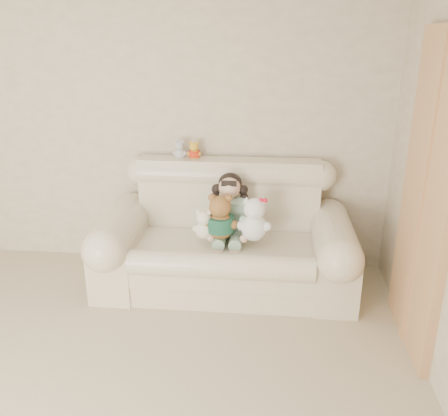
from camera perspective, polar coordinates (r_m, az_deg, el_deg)
wall_back at (r=4.37m, az=-10.71°, el=9.94°), size 4.50×0.00×4.50m
sofa at (r=3.95m, az=0.14°, el=-2.70°), size 2.10×0.95×1.03m
door_panel at (r=3.34m, az=22.94°, el=1.09°), size 0.06×0.90×2.10m
seated_child at (r=3.95m, az=0.66°, el=0.23°), size 0.34×0.42×0.56m
brown_teddy at (r=3.77m, az=-0.45°, el=-0.54°), size 0.33×0.29×0.44m
white_cat at (r=3.75m, az=3.64°, el=-0.79°), size 0.32×0.28×0.43m
cream_teddy at (r=3.79m, az=-2.40°, el=-1.62°), size 0.19×0.15×0.29m
yellow_mini_bear at (r=4.16m, az=-3.56°, el=6.99°), size 0.15×0.13×0.19m
grey_mini_plush at (r=4.18m, az=-5.26°, el=7.06°), size 0.15×0.13×0.20m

